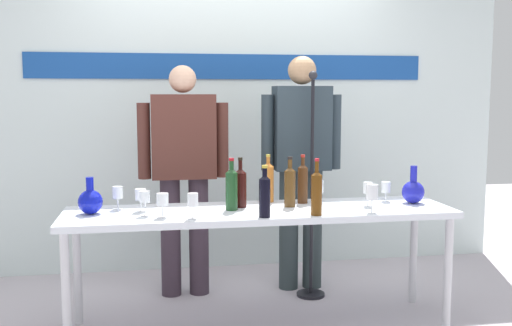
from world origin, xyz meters
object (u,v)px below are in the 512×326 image
wine_glass_left_2 (141,195)px  wine_glass_left_4 (162,200)px  presenter_left (184,165)px  microphone_stand (311,222)px  wine_bottle_5 (232,188)px  wine_bottle_1 (303,182)px  wine_glass_right_3 (372,192)px  presenter_right (301,158)px  wine_glass_left_3 (118,193)px  wine_bottle_3 (317,192)px  wine_glass_left_0 (193,200)px  wine_glass_right_2 (368,189)px  decanter_blue_right (413,191)px  display_table (260,219)px  wine_bottle_4 (265,194)px  wine_glass_right_1 (318,187)px  decanter_blue_left (90,201)px  wine_bottle_0 (290,185)px  wine_bottle_2 (268,181)px  wine_glass_left_1 (145,198)px  wine_bottle_6 (240,186)px  wine_glass_right_0 (386,188)px

wine_glass_left_2 → wine_glass_left_4: (0.12, -0.19, 0.00)m
presenter_left → microphone_stand: size_ratio=1.03×
presenter_left → wine_bottle_5: 0.72m
wine_bottle_1 → wine_glass_right_3: size_ratio=1.83×
presenter_right → wine_glass_left_3: 1.39m
wine_bottle_3 → wine_glass_left_0: bearing=178.1°
presenter_right → wine_glass_right_2: 0.75m
wine_bottle_5 → microphone_stand: bearing=37.3°
decanter_blue_right → display_table: bearing=-178.4°
decanter_blue_right → wine_glass_right_3: size_ratio=1.42×
wine_glass_left_4 → wine_bottle_1: bearing=18.5°
wine_glass_right_3 → microphone_stand: size_ratio=0.11×
wine_bottle_4 → wine_bottle_5: bearing=123.9°
wine_glass_right_1 → decanter_blue_left: bearing=-174.5°
wine_bottle_1 → wine_bottle_5: wine_bottle_5 is taller
wine_bottle_0 → wine_bottle_2: bearing=119.1°
wine_glass_left_1 → wine_glass_left_3: 0.28m
wine_bottle_6 → wine_glass_left_2: (-0.60, -0.04, -0.03)m
wine_bottle_6 → wine_glass_right_0: bearing=1.6°
presenter_left → wine_glass_left_0: bearing=-89.7°
decanter_blue_left → presenter_right: 1.57m
wine_glass_left_2 → presenter_right: bearing=28.8°
wine_glass_right_1 → wine_glass_right_0: bearing=-6.0°
wine_bottle_4 → wine_bottle_1: bearing=50.4°
wine_bottle_5 → wine_glass_right_2: 0.85m
wine_bottle_4 → wine_bottle_5: (-0.16, 0.24, 0.01)m
wine_bottle_1 → wine_bottle_5: (-0.48, -0.15, 0.00)m
wine_glass_right_1 → wine_glass_right_2: 0.32m
decanter_blue_right → wine_glass_left_1: bearing=-176.4°
wine_glass_left_3 → decanter_blue_left: bearing=-142.7°
wine_bottle_0 → wine_glass_right_3: bearing=-32.2°
wine_bottle_4 → display_table: bearing=86.1°
wine_bottle_6 → wine_glass_left_1: bearing=-163.8°
display_table → wine_bottle_1: (0.30, 0.16, 0.20)m
display_table → wine_bottle_6: bearing=140.3°
decanter_blue_left → microphone_stand: (1.45, 0.45, -0.28)m
wine_bottle_1 → wine_glass_left_2: wine_bottle_1 is taller
wine_bottle_2 → wine_bottle_5: bearing=-139.5°
presenter_right → wine_glass_left_3: presenter_right is taller
wine_glass_right_0 → wine_glass_right_2: bearing=-142.4°
decanter_blue_left → decanter_blue_right: decanter_blue_right is taller
decanter_blue_left → presenter_right: size_ratio=0.13×
wine_bottle_4 → wine_bottle_6: bearing=106.1°
wine_bottle_0 → decanter_blue_left: bearing=-178.9°
wine_bottle_1 → wine_glass_left_0: bearing=-153.6°
decanter_blue_right → wine_glass_left_4: bearing=-173.8°
display_table → wine_bottle_4: bearing=-93.9°
display_table → decanter_blue_right: (1.00, 0.03, 0.14)m
wine_bottle_1 → wine_bottle_4: (-0.32, -0.39, -0.00)m
wine_glass_left_3 → wine_glass_left_4: wine_glass_left_3 is taller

